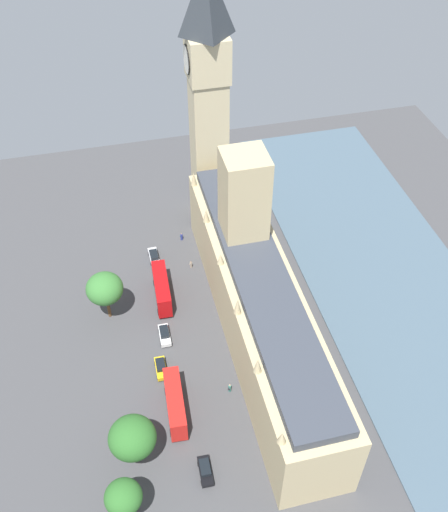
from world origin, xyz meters
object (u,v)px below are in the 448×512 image
at_px(double_decker_bus_by_river_gate, 162,288).
at_px(car_white_opposite_hall, 165,334).
at_px(plane_tree_slot_10, 123,497).
at_px(plane_tree_slot_11, 132,438).
at_px(street_lamp_slot_12, 133,497).
at_px(parliament_building, 257,296).
at_px(car_yellow_cab_near_tower, 161,367).
at_px(pedestrian_kerbside, 182,237).
at_px(double_decker_bus_under_trees, 175,403).
at_px(pedestrian_midblock, 230,388).
at_px(car_black_trailing, 205,470).
at_px(plane_tree_leading, 105,289).
at_px(pedestrian_far_end, 191,265).
at_px(clock_tower, 208,97).
at_px(car_silver_corner, 154,256).

height_order(double_decker_bus_by_river_gate, car_white_opposite_hall, double_decker_bus_by_river_gate).
distance_m(plane_tree_slot_10, plane_tree_slot_11, 8.32).
height_order(car_white_opposite_hall, street_lamp_slot_12, street_lamp_slot_12).
distance_m(parliament_building, double_decker_bus_by_river_gate, 19.01).
height_order(car_yellow_cab_near_tower, pedestrian_kerbside, car_yellow_cab_near_tower).
relative_size(double_decker_bus_under_trees, pedestrian_midblock, 6.23).
bearing_deg(car_black_trailing, plane_tree_slot_11, -22.92).
relative_size(pedestrian_midblock, street_lamp_slot_12, 0.30).
relative_size(parliament_building, plane_tree_slot_11, 6.54).
bearing_deg(double_decker_bus_under_trees, plane_tree_slot_11, -134.13).
bearing_deg(car_black_trailing, parliament_building, -118.46).
distance_m(pedestrian_midblock, plane_tree_leading, 27.25).
bearing_deg(street_lamp_slot_12, pedestrian_midblock, -137.91).
bearing_deg(street_lamp_slot_12, plane_tree_slot_10, 35.43).
relative_size(double_decker_bus_by_river_gate, plane_tree_leading, 1.07).
relative_size(car_black_trailing, pedestrian_far_end, 2.92).
bearing_deg(car_yellow_cab_near_tower, pedestrian_kerbside, -105.74).
bearing_deg(clock_tower, pedestrian_midblock, 81.15).
height_order(pedestrian_far_end, pedestrian_midblock, pedestrian_midblock).
bearing_deg(plane_tree_slot_11, street_lamp_slot_12, 81.60).
distance_m(double_decker_bus_by_river_gate, car_white_opposite_hall, 9.41).
height_order(parliament_building, clock_tower, clock_tower).
xyz_separation_m(car_yellow_cab_near_tower, pedestrian_far_end, (-9.55, -22.50, -0.19)).
relative_size(car_black_trailing, pedestrian_kerbside, 2.68).
distance_m(car_white_opposite_hall, car_black_trailing, 25.64).
bearing_deg(car_silver_corner, street_lamp_slot_12, -102.66).
bearing_deg(car_white_opposite_hall, plane_tree_slot_10, 72.78).
relative_size(clock_tower, double_decker_bus_by_river_gate, 4.88).
height_order(car_black_trailing, plane_tree_slot_11, plane_tree_slot_11).
distance_m(clock_tower, pedestrian_far_end, 31.69).
height_order(pedestrian_far_end, plane_tree_slot_11, plane_tree_slot_11).
bearing_deg(car_silver_corner, car_white_opposite_hall, -94.47).
xyz_separation_m(car_white_opposite_hall, street_lamp_slot_12, (8.75, 28.50, 3.10)).
xyz_separation_m(car_black_trailing, pedestrian_kerbside, (-5.97, -49.77, -0.12)).
height_order(car_yellow_cab_near_tower, car_black_trailing, same).
distance_m(car_yellow_cab_near_tower, plane_tree_leading, 16.75).
bearing_deg(double_decker_bus_by_river_gate, car_silver_corner, -87.42).
distance_m(parliament_building, plane_tree_leading, 26.08).
xyz_separation_m(clock_tower, car_silver_corner, (14.19, 12.54, -25.86)).
distance_m(double_decker_bus_by_river_gate, pedestrian_midblock, 23.45).
relative_size(double_decker_bus_by_river_gate, plane_tree_slot_11, 1.15).
xyz_separation_m(parliament_building, plane_tree_slot_10, (25.70, 27.79, -1.95)).
height_order(parliament_building, plane_tree_slot_11, parliament_building).
xyz_separation_m(parliament_building, car_black_trailing, (14.24, 24.09, -7.41)).
xyz_separation_m(car_yellow_cab_near_tower, plane_tree_slot_10, (8.15, 22.64, 5.47)).
height_order(car_white_opposite_hall, pedestrian_far_end, car_white_opposite_hall).
relative_size(double_decker_bus_under_trees, street_lamp_slot_12, 1.89).
xyz_separation_m(car_yellow_cab_near_tower, street_lamp_slot_12, (7.04, 21.85, 3.10)).
bearing_deg(car_white_opposite_hall, street_lamp_slot_12, 74.31).
bearing_deg(pedestrian_far_end, double_decker_bus_by_river_gate, -178.25).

